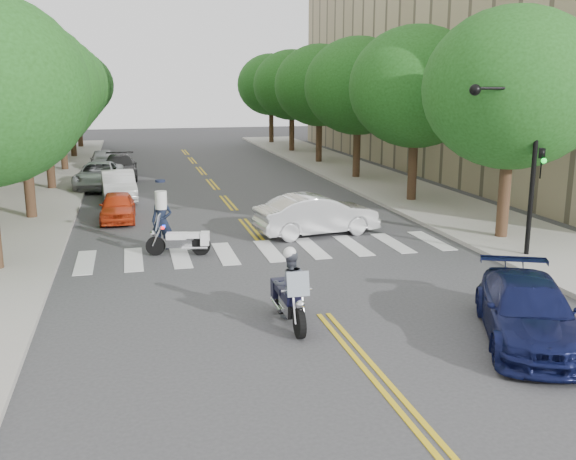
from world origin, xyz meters
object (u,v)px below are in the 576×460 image
object	(u,v)px
convertible	(317,215)
sedan_blue	(528,311)
motorcycle_police	(289,290)
officer_standing	(162,221)
motorcycle_parked	(184,241)

from	to	relation	value
convertible	sedan_blue	world-z (taller)	convertible
motorcycle_police	sedan_blue	size ratio (longest dim) A/B	0.49
convertible	officer_standing	bearing A→B (deg)	88.50
motorcycle_police	convertible	bearing A→B (deg)	-110.94
motorcycle_parked	convertible	size ratio (longest dim) A/B	0.46
motorcycle_police	motorcycle_parked	distance (m)	7.34
motorcycle_parked	officer_standing	xyz separation A→B (m)	(-0.66, 1.07, 0.50)
motorcycle_parked	sedan_blue	distance (m)	11.72
convertible	sedan_blue	distance (m)	11.37
motorcycle_police	motorcycle_parked	xyz separation A→B (m)	(-1.95, 7.07, -0.37)
motorcycle_police	officer_standing	size ratio (longest dim) A/B	1.21
convertible	motorcycle_parked	bearing A→B (deg)	100.39
officer_standing	convertible	distance (m)	5.98
officer_standing	sedan_blue	xyz separation A→B (m)	(7.62, -10.50, -0.29)
officer_standing	convertible	bearing A→B (deg)	24.97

